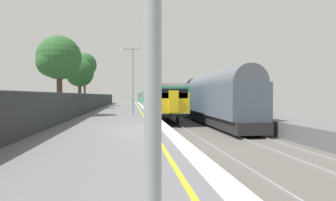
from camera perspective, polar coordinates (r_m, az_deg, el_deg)
ground at (r=14.98m, az=8.20°, el=-7.71°), size 17.40×110.00×1.21m
commuter_train_at_platform at (r=54.94m, az=-3.85°, el=0.63°), size 2.83×64.21×3.81m
freight_train_adjacent_track at (r=32.49m, az=5.82°, el=0.81°), size 2.60×30.73×4.63m
signal_gantry at (r=31.91m, az=-3.87°, el=3.30°), size 1.10×0.24×4.66m
speed_limit_sign at (r=27.70m, az=-4.12°, el=0.86°), size 0.59×0.08×2.46m
platform_lamp_mid at (r=25.06m, az=-7.09°, el=5.00°), size 2.00×0.20×5.78m
platform_back_fence at (r=14.85m, az=-23.44°, el=-1.79°), size 0.07×99.00×1.83m
background_tree_left at (r=24.51m, az=-21.24°, el=7.73°), size 3.50×3.50×6.43m
background_tree_centre at (r=46.43m, az=-16.42°, el=6.70°), size 3.72×3.72×8.26m
background_tree_right at (r=37.78m, az=-17.16°, el=5.13°), size 3.53×3.53×6.29m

